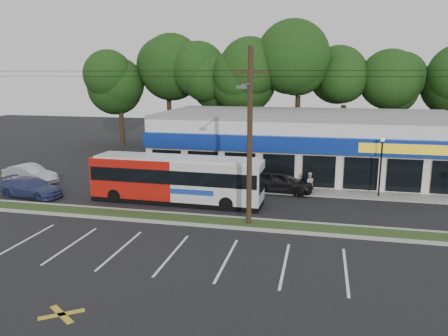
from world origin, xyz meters
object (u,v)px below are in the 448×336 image
pedestrian_b (309,183)px  car_blue (32,188)px  car_silver (30,174)px  car_dark (279,181)px  pedestrian_a (252,181)px  metrobus (177,178)px  utility_pole (247,132)px  lamp_post (381,160)px

pedestrian_b → car_blue: bearing=0.3°
car_silver → pedestrian_b: (21.76, 1.61, 0.05)m
car_dark → pedestrian_b: bearing=-86.5°
car_blue → pedestrian_a: size_ratio=3.02×
metrobus → pedestrian_b: bearing=26.1°
car_dark → metrobus: bearing=125.1°
utility_pole → car_dark: bearing=81.2°
utility_pole → pedestrian_b: utility_pole is taller
car_dark → pedestrian_a: (-2.00, 0.00, -0.08)m
metrobus → car_dark: bearing=32.8°
metrobus → car_blue: 10.57m
utility_pole → pedestrian_a: size_ratio=32.46×
car_dark → car_blue: bearing=109.9°
utility_pole → car_silver: bearing=162.1°
lamp_post → pedestrian_b: (-4.85, -0.30, -1.86)m
pedestrian_a → pedestrian_b: bearing=142.6°
lamp_post → car_blue: (-24.00, -5.30, -2.00)m
metrobus → car_blue: bearing=-173.3°
metrobus → pedestrian_b: (8.67, 4.00, -0.85)m
utility_pole → pedestrian_b: (3.32, 7.57, -4.60)m
pedestrian_a → pedestrian_b: (4.15, 0.00, 0.04)m
utility_pole → metrobus: utility_pole is taller
car_silver → lamp_post: bearing=-74.0°
pedestrian_a → car_blue: bearing=-19.0°
lamp_post → pedestrian_b: size_ratio=2.62×
lamp_post → car_blue: 24.66m
metrobus → car_blue: metrobus is taller
pedestrian_b → utility_pole: bearing=52.0°
metrobus → car_blue: (-10.48, -1.00, -0.99)m
utility_pole → car_dark: 8.92m
car_blue → pedestrian_b: bearing=-66.2°
pedestrian_a → lamp_post: bearing=144.5°
utility_pole → car_dark: (1.17, 7.57, -4.57)m
utility_pole → metrobus: (-5.35, 3.57, -3.75)m
metrobus → lamp_post: bearing=18.9°
car_blue → car_silver: bearing=46.8°
lamp_post → metrobus: lamp_post is taller
metrobus → car_silver: (-13.09, 2.39, -0.90)m
car_silver → utility_pole: bearing=-96.0°
lamp_post → utility_pole: bearing=-136.1°
metrobus → utility_pole: bearing=-32.4°
utility_pole → metrobus: 7.45m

